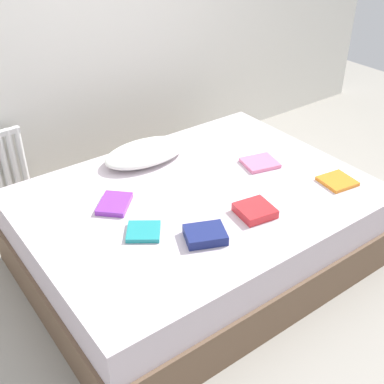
{
  "coord_description": "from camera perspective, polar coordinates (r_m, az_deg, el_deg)",
  "views": [
    {
      "loc": [
        -1.45,
        -1.92,
        2.06
      ],
      "look_at": [
        0.0,
        0.05,
        0.48
      ],
      "focal_mm": 46.08,
      "sensor_mm": 36.0,
      "label": 1
    }
  ],
  "objects": [
    {
      "name": "pillow",
      "position": [
        3.2,
        -5.38,
        4.58
      ],
      "size": [
        0.57,
        0.33,
        0.1
      ],
      "primitive_type": "ellipsoid",
      "color": "white",
      "rests_on": "bed"
    },
    {
      "name": "textbook_orange",
      "position": [
        3.08,
        16.47,
        1.21
      ],
      "size": [
        0.21,
        0.21,
        0.02
      ],
      "primitive_type": "cube",
      "rotation": [
        0.0,
        0.0,
        -0.14
      ],
      "color": "orange",
      "rests_on": "bed"
    },
    {
      "name": "ground_plane",
      "position": [
        3.16,
        0.54,
        -7.72
      ],
      "size": [
        8.0,
        8.0,
        0.0
      ],
      "primitive_type": "plane",
      "color": "#9E998E"
    },
    {
      "name": "textbook_navy",
      "position": [
        2.5,
        1.54,
        -4.97
      ],
      "size": [
        0.25,
        0.23,
        0.05
      ],
      "primitive_type": "cube",
      "rotation": [
        0.0,
        0.0,
        -0.41
      ],
      "color": "navy",
      "rests_on": "bed"
    },
    {
      "name": "textbook_red",
      "position": [
        2.7,
        7.3,
        -2.14
      ],
      "size": [
        0.21,
        0.21,
        0.05
      ],
      "primitive_type": "cube",
      "rotation": [
        0.0,
        0.0,
        -0.16
      ],
      "color": "red",
      "rests_on": "bed"
    },
    {
      "name": "bed",
      "position": [
        3.01,
        0.57,
        -4.14
      ],
      "size": [
        2.0,
        1.5,
        0.5
      ],
      "color": "brown",
      "rests_on": "ground"
    },
    {
      "name": "textbook_teal",
      "position": [
        2.55,
        -5.63,
        -4.58
      ],
      "size": [
        0.23,
        0.23,
        0.02
      ],
      "primitive_type": "cube",
      "rotation": [
        0.0,
        0.0,
        -0.63
      ],
      "color": "teal",
      "rests_on": "bed"
    },
    {
      "name": "textbook_pink",
      "position": [
        3.17,
        7.86,
        3.36
      ],
      "size": [
        0.25,
        0.23,
        0.02
      ],
      "primitive_type": "cube",
      "rotation": [
        0.0,
        0.0,
        -0.25
      ],
      "color": "pink",
      "rests_on": "bed"
    },
    {
      "name": "textbook_purple",
      "position": [
        2.78,
        -8.96,
        -1.34
      ],
      "size": [
        0.26,
        0.27,
        0.03
      ],
      "primitive_type": "cube",
      "rotation": [
        0.0,
        0.0,
        0.79
      ],
      "color": "purple",
      "rests_on": "bed"
    }
  ]
}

